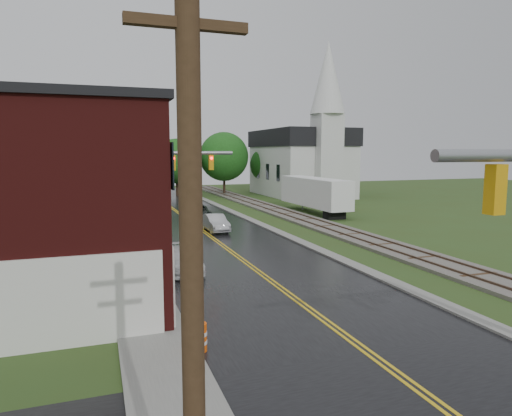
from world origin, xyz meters
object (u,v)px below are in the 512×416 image
utility_pole_a (192,282)px  suv_dark (197,212)px  utility_pole_b (116,179)px  pickup_white (181,260)px  sedan_silver (215,223)px  utility_pole_c (107,167)px  tree_left_c (25,172)px  semi_trailer (315,192)px  construction_barrel (199,338)px  traffic_signal_far (162,171)px  tree_left_e (86,166)px  church (304,155)px

utility_pole_a → suv_dark: (7.60, 35.93, -4.01)m
utility_pole_b → pickup_white: utility_pole_b is taller
suv_dark → sedan_silver: (0.12, -6.42, -0.04)m
utility_pole_c → tree_left_c: 8.16m
pickup_white → semi_trailer: 25.05m
construction_barrel → suv_dark: bearing=78.1°
traffic_signal_far → pickup_white: traffic_signal_far is taller
utility_pole_a → tree_left_e: (-2.05, 45.90, 0.09)m
tree_left_e → sedan_silver: (9.76, -16.39, -4.14)m
utility_pole_a → utility_pole_c: size_ratio=1.00×
traffic_signal_far → pickup_white: size_ratio=1.75×
church → tree_left_c: church is taller
church → utility_pole_a: bearing=-116.5°
suv_dark → construction_barrel: suv_dark is taller
tree_left_e → utility_pole_b: bearing=-85.1°
utility_pole_c → pickup_white: 26.31m
utility_pole_c → tree_left_c: size_ratio=1.18×
tree_left_e → pickup_white: tree_left_e is taller
utility_pole_b → suv_dark: bearing=61.4°
tree_left_e → semi_trailer: 24.07m
pickup_white → tree_left_c: bearing=110.0°
sedan_silver → traffic_signal_far: bearing=-151.5°
utility_pole_c → construction_barrel: bearing=-87.1°
utility_pole_a → construction_barrel: size_ratio=9.71×
tree_left_c → pickup_white: size_ratio=1.82×
traffic_signal_far → sedan_silver: traffic_signal_far is taller
church → utility_pole_a: size_ratio=2.22×
utility_pole_c → tree_left_c: utility_pole_c is taller
tree_left_c → tree_left_e: bearing=50.2°
sedan_silver → pickup_white: sedan_silver is taller
utility_pole_b → sedan_silver: bearing=44.2°
semi_trailer → tree_left_e: bearing=156.9°
utility_pole_c → semi_trailer: (19.96, -7.47, -2.55)m
utility_pole_a → tree_left_e: size_ratio=1.10×
tree_left_e → semi_trailer: tree_left_e is taller
utility_pole_b → sedan_silver: 11.50m
utility_pole_a → sedan_silver: bearing=75.3°
construction_barrel → semi_trailer: bearing=57.2°
church → tree_left_c: size_ratio=2.61×
pickup_white → semi_trailer: size_ratio=0.37×
tree_left_e → pickup_white: (5.01, -27.71, -4.21)m
tree_left_e → sedan_silver: 19.52m
utility_pole_a → tree_left_e: bearing=92.6°
sedan_silver → pickup_white: (-4.75, -11.32, -0.06)m
utility_pole_c → suv_dark: 11.79m
utility_pole_b → tree_left_c: bearing=111.5°
traffic_signal_far → pickup_white: (-0.36, -8.81, -4.37)m
utility_pole_a → construction_barrel: 9.50m
suv_dark → pickup_white: suv_dark is taller
utility_pole_c → sedan_silver: utility_pole_c is taller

